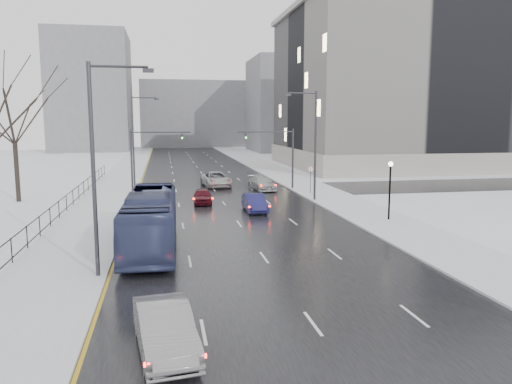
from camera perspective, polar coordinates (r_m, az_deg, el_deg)
road at (r=64.33m, az=-5.81°, el=1.58°), size 16.00×150.00×0.04m
cross_road at (r=52.48m, az=-4.72°, el=0.09°), size 130.00×10.00×0.04m
sidewalk_left at (r=64.33m, az=-15.18°, el=1.39°), size 5.00×150.00×0.16m
sidewalk_right at (r=66.01m, az=3.31°, el=1.83°), size 5.00×150.00×0.16m
park_strip at (r=65.80m, az=-23.45°, el=1.12°), size 14.00×150.00×0.12m
tree_park_e at (r=49.98m, az=-25.46°, el=-1.12°), size 9.45×9.45×13.50m
iron_fence at (r=35.19m, az=-23.14°, el=-3.11°), size 0.06×70.00×1.30m
streetlight_r_mid at (r=45.73m, az=6.53°, el=5.92°), size 2.95×0.25×10.00m
streetlight_l_near at (r=23.94m, az=-17.60°, el=3.53°), size 2.95×0.25×10.00m
streetlight_l_far at (r=55.80m, az=-13.64°, el=6.14°), size 2.95×0.25×10.00m
lamppost_r_mid at (r=37.66m, az=15.07°, el=1.12°), size 0.36×0.36×4.28m
mast_signal_right at (r=53.30m, az=3.11°, el=4.65°), size 6.10×0.33×6.50m
mast_signal_left at (r=51.84m, az=-12.88°, el=4.35°), size 6.10×0.33×6.50m
no_uturn_sign at (r=50.09m, az=6.26°, el=2.31°), size 0.60×0.06×2.70m
civic_building at (r=85.80m, az=17.73°, el=10.37°), size 41.00×31.00×24.80m
bldg_far_right at (r=123.31m, az=5.17°, el=9.85°), size 24.00×20.00×22.00m
bldg_far_left at (r=129.95m, az=-18.27°, el=10.72°), size 18.00×22.00×28.00m
bldg_far_center at (r=144.00m, az=-6.95°, el=8.79°), size 30.00×18.00×18.00m
sedan_left_near at (r=16.78m, az=-10.40°, el=-15.07°), size 2.28×4.92×1.56m
bus at (r=29.43m, az=-11.92°, el=-3.18°), size 3.12×11.93×3.30m
sedan_center_near at (r=44.59m, az=-6.12°, el=-0.48°), size 1.77×3.99×1.34m
sedan_right_near at (r=40.49m, az=-0.16°, el=-1.24°), size 1.55×4.36×1.43m
sedan_right_cross at (r=55.90m, az=-4.59°, el=1.46°), size 3.33×6.16×1.64m
sedan_right_far at (r=53.12m, az=0.70°, el=1.02°), size 2.66×5.20×1.44m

